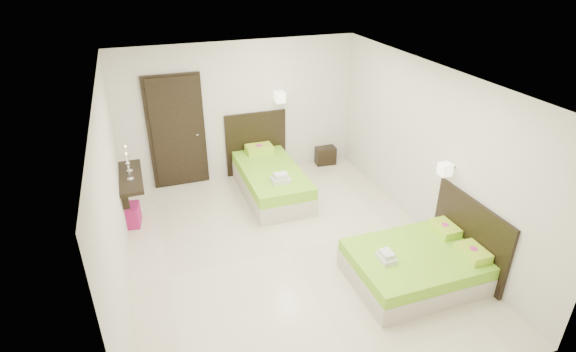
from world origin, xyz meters
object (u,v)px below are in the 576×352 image
object	(u,v)px
nightstand	(324,155)
ottoman	(128,215)
bed_single	(270,178)
bed_double	(420,263)

from	to	relation	value
nightstand	ottoman	size ratio (longest dim) A/B	1.15
nightstand	ottoman	xyz separation A→B (m)	(-3.95, -1.14, -0.00)
bed_single	ottoman	distance (m)	2.52
bed_double	nightstand	world-z (taller)	bed_double
bed_single	nightstand	xyz separation A→B (m)	(1.46, 0.85, -0.12)
bed_double	nightstand	distance (m)	3.85
bed_single	bed_double	bearing A→B (deg)	-68.37
ottoman	bed_single	bearing A→B (deg)	6.64
bed_single	bed_double	distance (m)	3.22
bed_double	ottoman	xyz separation A→B (m)	(-3.68, 2.70, -0.08)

